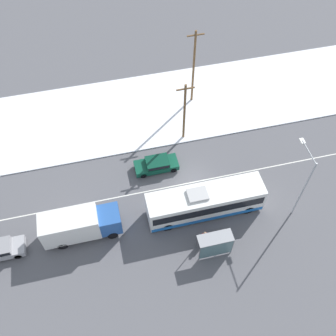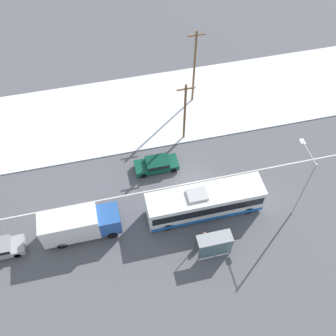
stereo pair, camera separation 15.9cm
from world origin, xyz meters
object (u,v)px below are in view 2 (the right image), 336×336
object	(u,v)px
box_truck	(79,224)
sedan_car	(157,164)
city_bus	(205,202)
parked_car_near_truck	(0,248)
bus_shelter	(215,245)
utility_pole_roadside	(185,112)
pedestrian_at_stop	(204,236)
utility_pole_snowlot	(194,67)
streetlamp	(304,179)

from	to	relation	value
box_truck	sedan_car	world-z (taller)	box_truck
city_bus	parked_car_near_truck	bearing A→B (deg)	-179.94
box_truck	bus_shelter	world-z (taller)	box_truck
city_bus	bus_shelter	size ratio (longest dim) A/B	3.55
utility_pole_roadside	parked_car_near_truck	bearing A→B (deg)	-153.75
pedestrian_at_stop	utility_pole_snowlot	distance (m)	18.47
city_bus	utility_pole_roadside	size ratio (longest dim) A/B	1.44
city_bus	utility_pole_roadside	bearing A→B (deg)	87.42
city_bus	parked_car_near_truck	size ratio (longest dim) A/B	2.68
streetlamp	utility_pole_roadside	size ratio (longest dim) A/B	1.03
box_truck	streetlamp	size ratio (longest dim) A/B	0.90
parked_car_near_truck	bus_shelter	distance (m)	18.66
utility_pole_roadside	city_bus	bearing A→B (deg)	-92.58
parked_car_near_truck	utility_pole_snowlot	world-z (taller)	utility_pole_snowlot
bus_shelter	utility_pole_roadside	xyz separation A→B (m)	(0.76, 13.63, 2.25)
parked_car_near_truck	box_truck	bearing A→B (deg)	2.04
parked_car_near_truck	utility_pole_roadside	distance (m)	21.31
parked_car_near_truck	utility_pole_snowlot	xyz separation A→B (m)	(21.28, 14.62, 4.12)
city_bus	sedan_car	size ratio (longest dim) A/B	2.45
box_truck	streetlamp	bearing A→B (deg)	-5.26
streetlamp	city_bus	bearing A→B (deg)	169.01
box_truck	utility_pole_snowlot	bearing A→B (deg)	45.22
city_bus	box_truck	xyz separation A→B (m)	(-11.46, 0.23, 0.15)
city_bus	pedestrian_at_stop	size ratio (longest dim) A/B	6.16
pedestrian_at_stop	utility_pole_roadside	distance (m)	12.78
streetlamp	utility_pole_roadside	distance (m)	13.31
box_truck	city_bus	bearing A→B (deg)	-1.16
utility_pole_snowlot	city_bus	bearing A→B (deg)	-100.87
box_truck	utility_pole_roadside	xyz separation A→B (m)	(11.88, 9.07, 2.20)
city_bus	utility_pole_snowlot	world-z (taller)	utility_pole_snowlot
parked_car_near_truck	bus_shelter	size ratio (longest dim) A/B	1.32
box_truck	utility_pole_roadside	world-z (taller)	utility_pole_roadside
sedan_car	utility_pole_roadside	distance (m)	5.97
bus_shelter	streetlamp	xyz separation A→B (m)	(8.40, 2.76, 3.22)
city_bus	streetlamp	distance (m)	8.85
bus_shelter	pedestrian_at_stop	bearing A→B (deg)	114.82
sedan_car	bus_shelter	distance (m)	10.66
city_bus	bus_shelter	distance (m)	4.34
utility_pole_snowlot	utility_pole_roadside	bearing A→B (deg)	-114.20
parked_car_near_truck	streetlamp	size ratio (longest dim) A/B	0.52
box_truck	streetlamp	distance (m)	19.84
sedan_car	parked_car_near_truck	distance (m)	16.31
sedan_car	bus_shelter	bearing A→B (deg)	106.00
box_truck	parked_car_near_truck	size ratio (longest dim) A/B	1.73
city_bus	bus_shelter	bearing A→B (deg)	-94.56
sedan_car	streetlamp	world-z (taller)	streetlamp
pedestrian_at_stop	utility_pole_roadside	world-z (taller)	utility_pole_roadside
parked_car_near_truck	pedestrian_at_stop	xyz separation A→B (m)	(17.56, -3.07, 0.32)
bus_shelter	utility_pole_snowlot	bearing A→B (deg)	80.56
utility_pole_roadside	pedestrian_at_stop	bearing A→B (deg)	-96.17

